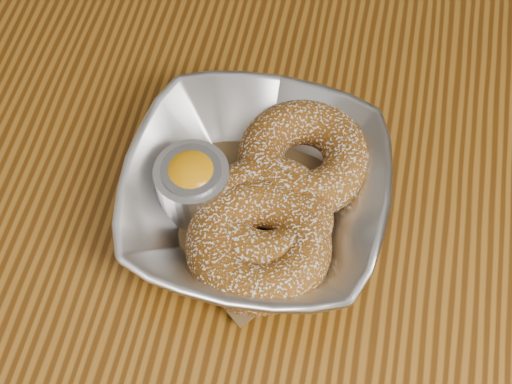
% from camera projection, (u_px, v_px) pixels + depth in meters
% --- Properties ---
extents(table, '(1.20, 0.80, 0.75)m').
position_uv_depth(table, '(376.00, 299.00, 0.64)').
color(table, brown).
rests_on(table, ground_plane).
extents(serving_bowl, '(0.20, 0.20, 0.05)m').
position_uv_depth(serving_bowl, '(256.00, 195.00, 0.55)').
color(serving_bowl, '#B4B7BB').
rests_on(serving_bowl, table).
extents(parchment, '(0.20, 0.20, 0.00)m').
position_uv_depth(parchment, '(256.00, 205.00, 0.57)').
color(parchment, brown).
rests_on(parchment, table).
extents(donut_back, '(0.12, 0.12, 0.04)m').
position_uv_depth(donut_back, '(304.00, 157.00, 0.57)').
color(donut_back, brown).
rests_on(donut_back, parchment).
extents(donut_front, '(0.12, 0.12, 0.04)m').
position_uv_depth(donut_front, '(259.00, 245.00, 0.53)').
color(donut_front, brown).
rests_on(donut_front, parchment).
extents(donut_extra, '(0.12, 0.12, 0.04)m').
position_uv_depth(donut_extra, '(267.00, 215.00, 0.54)').
color(donut_extra, brown).
rests_on(donut_extra, parchment).
extents(ramekin, '(0.06, 0.06, 0.05)m').
position_uv_depth(ramekin, '(193.00, 183.00, 0.55)').
color(ramekin, '#B4B7BB').
rests_on(ramekin, table).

